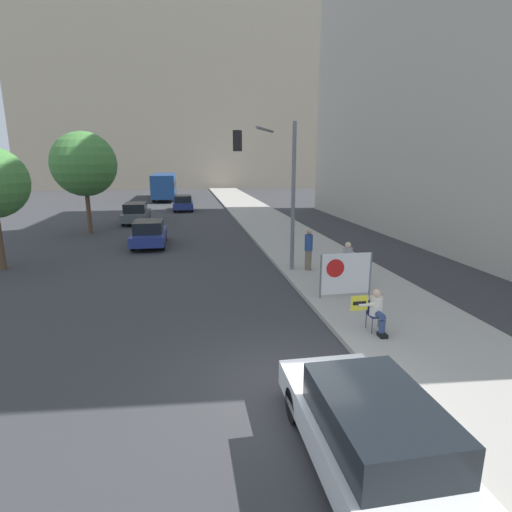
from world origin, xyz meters
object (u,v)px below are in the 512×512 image
at_px(protest_banner, 345,274).
at_px(car_on_road_nearest, 149,233).
at_px(seated_protester, 376,309).
at_px(traffic_light_pole, 273,173).
at_px(city_bus_on_road, 165,185).
at_px(car_on_road_distant, 183,203).
at_px(street_tree_midblock, 84,164).
at_px(jogger_on_sidewalk, 347,264).
at_px(pedestrian_behind, 309,249).
at_px(car_on_road_midblock, 136,213).
at_px(parked_car_curbside, 372,434).

height_order(protest_banner, car_on_road_nearest, protest_banner).
bearing_deg(protest_banner, seated_protester, -95.50).
distance_m(traffic_light_pole, city_bus_on_road, 35.13).
height_order(car_on_road_distant, street_tree_midblock, street_tree_midblock).
xyz_separation_m(jogger_on_sidewalk, car_on_road_nearest, (-7.80, 9.50, -0.30)).
relative_size(jogger_on_sidewalk, city_bus_on_road, 0.15).
height_order(pedestrian_behind, traffic_light_pole, traffic_light_pole).
distance_m(pedestrian_behind, car_on_road_nearest, 9.97).
bearing_deg(city_bus_on_road, seated_protester, -79.85).
bearing_deg(seated_protester, traffic_light_pole, 110.30).
xyz_separation_m(pedestrian_behind, protest_banner, (0.20, -3.54, -0.08)).
xyz_separation_m(car_on_road_nearest, car_on_road_midblock, (-1.70, 8.93, 0.04)).
xyz_separation_m(seated_protester, street_tree_midblock, (-11.26, 18.17, 3.67)).
height_order(protest_banner, parked_car_curbside, protest_banner).
height_order(city_bus_on_road, street_tree_midblock, street_tree_midblock).
bearing_deg(protest_banner, car_on_road_midblock, 114.95).
relative_size(parked_car_curbside, car_on_road_distant, 1.06).
height_order(jogger_on_sidewalk, city_bus_on_road, city_bus_on_road).
bearing_deg(pedestrian_behind, jogger_on_sidewalk, 8.47).
relative_size(car_on_road_distant, city_bus_on_road, 0.37).
bearing_deg(protest_banner, pedestrian_behind, 93.28).
xyz_separation_m(jogger_on_sidewalk, traffic_light_pole, (-2.11, 3.15, 3.18)).
bearing_deg(city_bus_on_road, traffic_light_pole, -80.04).
xyz_separation_m(parked_car_curbside, car_on_road_midblock, (-6.42, 26.88, 0.06)).
bearing_deg(car_on_road_distant, seated_protester, -79.99).
bearing_deg(car_on_road_nearest, car_on_road_midblock, 100.79).
relative_size(car_on_road_midblock, car_on_road_distant, 1.11).
distance_m(parked_car_curbside, car_on_road_midblock, 27.63).
distance_m(car_on_road_nearest, car_on_road_midblock, 9.09).
distance_m(pedestrian_behind, street_tree_midblock, 16.69).
height_order(traffic_light_pole, car_on_road_distant, traffic_light_pole).
height_order(traffic_light_pole, car_on_road_nearest, traffic_light_pole).
relative_size(jogger_on_sidewalk, traffic_light_pole, 0.28).
bearing_deg(seated_protester, street_tree_midblock, 131.02).
bearing_deg(traffic_light_pole, seated_protester, -78.94).
bearing_deg(parked_car_curbside, seated_protester, 62.98).
distance_m(pedestrian_behind, protest_banner, 3.54).
distance_m(seated_protester, jogger_on_sidewalk, 3.93).
xyz_separation_m(traffic_light_pole, car_on_road_distant, (-3.83, 22.46, -3.47)).
relative_size(jogger_on_sidewalk, car_on_road_midblock, 0.36).
relative_size(traffic_light_pole, city_bus_on_road, 0.53).
distance_m(car_on_road_midblock, city_bus_on_road, 19.30).
relative_size(protest_banner, street_tree_midblock, 0.28).
bearing_deg(protest_banner, car_on_road_distant, 101.63).
distance_m(seated_protester, car_on_road_distant, 29.91).
bearing_deg(parked_car_curbside, car_on_road_nearest, 104.71).
distance_m(car_on_road_distant, street_tree_midblock, 13.34).
relative_size(pedestrian_behind, car_on_road_distant, 0.41).
distance_m(car_on_road_distant, city_bus_on_road, 12.30).
height_order(parked_car_curbside, city_bus_on_road, city_bus_on_road).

